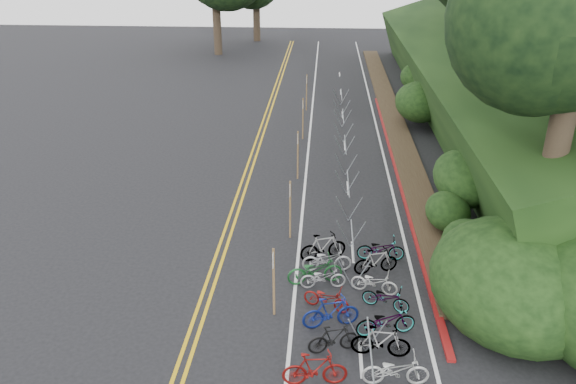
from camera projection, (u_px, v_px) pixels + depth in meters
name	position (u px, v px, depth m)	size (l,w,h in m)	color
ground	(262.00, 312.00, 18.29)	(120.00, 120.00, 0.00)	black
road_markings	(297.00, 186.00, 27.39)	(7.47, 80.00, 0.01)	gold
red_curb	(398.00, 172.00, 28.79)	(0.25, 28.00, 0.10)	maroon
embankment	(510.00, 92.00, 33.66)	(14.30, 48.14, 9.11)	black
bike_rack_front	(370.00, 363.00, 14.91)	(1.14, 3.14, 1.16)	gray
bike_racks_rest	(345.00, 150.00, 29.52)	(1.14, 23.00, 1.17)	gray
signpost_near	(274.00, 278.00, 17.61)	(0.08, 0.40, 2.46)	brown
signposts_rest	(301.00, 132.00, 30.32)	(0.08, 18.40, 2.50)	brown
bike_front	(315.00, 270.00, 19.62)	(1.97, 0.69, 1.04)	#144C1E
bike_valet	(355.00, 298.00, 18.19)	(3.17, 8.43, 1.10)	maroon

